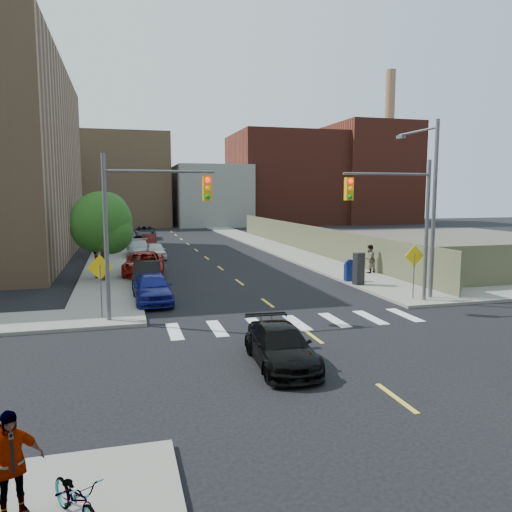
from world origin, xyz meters
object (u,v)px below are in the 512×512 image
parked_car_blue (152,288)px  parked_car_grey (144,232)px  pedestrian_sw (10,465)px  parked_car_silver (139,249)px  parked_car_black (147,274)px  payphone (359,269)px  pedestrian_west (97,264)px  mailbox (349,270)px  parked_car_white (155,251)px  bicycle (76,498)px  pedestrian_east (370,259)px  parked_car_maroon (149,241)px  parked_car_red (144,264)px  black_sedan (281,346)px

parked_car_blue → parked_car_grey: bearing=86.4°
pedestrian_sw → parked_car_blue: bearing=53.6°
parked_car_silver → parked_car_black: bearing=-89.2°
parked_car_black → parked_car_grey: bearing=92.1°
payphone → pedestrian_west: payphone is taller
parked_car_black → pedestrian_sw: (-3.26, -21.05, 0.34)m
pedestrian_west → mailbox: bearing=-96.8°
parked_car_white → parked_car_grey: 18.92m
parked_car_blue → bicycle: 17.01m
mailbox → pedestrian_east: pedestrian_east is taller
parked_car_maroon → pedestrian_east: pedestrian_east is taller
pedestrian_sw → bicycle: (1.02, -0.39, -0.50)m
parked_car_blue → pedestrian_east: pedestrian_east is taller
pedestrian_east → pedestrian_sw: size_ratio=1.03×
pedestrian_west → pedestrian_east: pedestrian_east is taller
parked_car_black → pedestrian_east: 14.45m
parked_car_grey → pedestrian_east: bearing=-65.4°
bicycle → parked_car_red: bearing=56.1°
pedestrian_east → parked_car_red: bearing=-36.3°
parked_car_red → parked_car_maroon: size_ratio=1.41×
parked_car_white → parked_car_grey: bearing=87.4°
parked_car_grey → pedestrian_east: (13.15, -31.22, 0.30)m
parked_car_maroon → pedestrian_west: bearing=-101.4°
parked_car_maroon → pedestrian_east: size_ratio=2.10×
mailbox → bicycle: (-14.04, -19.22, -0.23)m
parked_car_silver → bicycle: size_ratio=3.22×
parked_car_grey → bicycle: parked_car_grey is taller
payphone → pedestrian_east: (2.65, 3.68, 0.01)m
parked_car_black → black_sedan: 15.27m
mailbox → parked_car_black: bearing=169.7°
parked_car_blue → payphone: payphone is taller
parked_car_silver → pedestrian_west: size_ratio=2.81×
black_sedan → pedestrian_east: 18.81m
black_sedan → parked_car_blue: bearing=110.6°
parked_car_red → pedestrian_east: 14.96m
parked_car_black → black_sedan: bearing=-73.0°
parked_car_white → bicycle: size_ratio=2.54×
payphone → pedestrian_sw: size_ratio=1.02×
parked_car_white → bicycle: parked_car_white is taller
black_sedan → pedestrian_sw: size_ratio=2.36×
parked_car_blue → pedestrian_sw: bearing=-102.7°
parked_car_red → parked_car_grey: bearing=93.1°
parked_car_blue → parked_car_black: size_ratio=1.02×
parked_car_silver → parked_car_white: (1.30, -1.50, -0.05)m
parked_car_blue → parked_car_black: parked_car_blue is taller
parked_car_maroon → black_sedan: (2.03, -36.78, -0.02)m
parked_car_silver → parked_car_white: bearing=-48.3°
parked_car_blue → bicycle: bearing=-99.1°
parked_car_red → parked_car_grey: parked_car_grey is taller
pedestrian_west → pedestrian_sw: pedestrian_sw is taller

